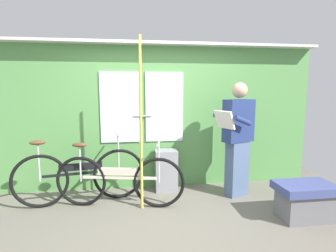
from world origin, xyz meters
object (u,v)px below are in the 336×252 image
at_px(handrail_pole, 141,125).
at_px(trash_bin_by_wall, 166,170).
at_px(bicycle_near_door, 81,176).
at_px(bench_seat_corner, 305,200).
at_px(bicycle_leaning_behind, 119,180).
at_px(passenger_reading_newspaper, 237,137).

bearing_deg(handrail_pole, trash_bin_by_wall, 56.09).
relative_size(bicycle_near_door, bench_seat_corner, 2.52).
distance_m(trash_bin_by_wall, bench_seat_corner, 1.96).
xyz_separation_m(bicycle_leaning_behind, handrail_pole, (0.30, -0.09, 0.76)).
height_order(trash_bin_by_wall, handrail_pole, handrail_pole).
xyz_separation_m(trash_bin_by_wall, bench_seat_corner, (1.57, -1.18, -0.08)).
relative_size(trash_bin_by_wall, handrail_pole, 0.29).
relative_size(bicycle_leaning_behind, trash_bin_by_wall, 2.69).
bearing_deg(bicycle_leaning_behind, bicycle_near_door, 170.78).
distance_m(passenger_reading_newspaper, trash_bin_by_wall, 1.22).
bearing_deg(bench_seat_corner, trash_bin_by_wall, 143.09).
relative_size(handrail_pole, bench_seat_corner, 3.23).
bearing_deg(handrail_pole, bench_seat_corner, -16.17).
height_order(passenger_reading_newspaper, handrail_pole, handrail_pole).
relative_size(bicycle_near_door, handrail_pole, 0.78).
height_order(bicycle_near_door, trash_bin_by_wall, bicycle_near_door).
height_order(bicycle_leaning_behind, bench_seat_corner, bicycle_leaning_behind).
height_order(bicycle_near_door, bench_seat_corner, bicycle_near_door).
bearing_deg(handrail_pole, bicycle_near_door, 160.85).
bearing_deg(bicycle_leaning_behind, passenger_reading_newspaper, 16.19).
distance_m(bicycle_near_door, passenger_reading_newspaper, 2.32).
bearing_deg(bicycle_leaning_behind, handrail_pole, -6.31).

